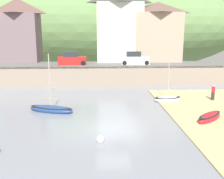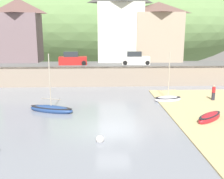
% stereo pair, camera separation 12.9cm
% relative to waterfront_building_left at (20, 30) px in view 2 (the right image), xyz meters
% --- Properties ---
extents(quay_seawall, '(48.00, 9.40, 2.40)m').
position_rel_waterfront_building_left_xyz_m(quay_seawall, '(13.85, -7.70, -6.13)').
color(quay_seawall, gray).
rests_on(quay_seawall, ground).
extents(hillside_backdrop, '(80.00, 44.00, 25.25)m').
position_rel_waterfront_building_left_xyz_m(hillside_backdrop, '(12.58, 30.00, 1.35)').
color(hillside_backdrop, '#678D51').
rests_on(hillside_backdrop, ground).
extents(waterfront_building_left, '(6.50, 4.74, 9.96)m').
position_rel_waterfront_building_left_xyz_m(waterfront_building_left, '(0.00, 0.00, 0.00)').
color(waterfront_building_left, slate).
rests_on(waterfront_building_left, ground).
extents(waterfront_building_centre, '(7.59, 4.47, 11.86)m').
position_rel_waterfront_building_left_xyz_m(waterfront_building_centre, '(16.15, 0.00, 0.96)').
color(waterfront_building_centre, silver).
rests_on(waterfront_building_centre, ground).
extents(waterfront_building_right, '(7.82, 5.08, 9.52)m').
position_rel_waterfront_building_left_xyz_m(waterfront_building_right, '(22.34, 0.00, -0.25)').
color(waterfront_building_right, tan).
rests_on(waterfront_building_right, ground).
extents(sailboat_white_hull, '(3.11, 1.93, 5.27)m').
position_rel_waterfront_building_left_xyz_m(sailboat_white_hull, '(19.96, -17.12, -7.23)').
color(sailboat_white_hull, white).
rests_on(sailboat_white_hull, ground).
extents(sailboat_nearest_shore, '(4.40, 2.52, 5.40)m').
position_rel_waterfront_building_left_xyz_m(sailboat_nearest_shore, '(8.46, -20.44, -7.22)').
color(sailboat_nearest_shore, navy).
rests_on(sailboat_nearest_shore, ground).
extents(dinghy_open_wooden, '(3.06, 2.86, 0.91)m').
position_rel_waterfront_building_left_xyz_m(dinghy_open_wooden, '(21.73, -23.54, -7.20)').
color(dinghy_open_wooden, maroon).
rests_on(dinghy_open_wooden, ground).
extents(parked_car_near_slipway, '(4.19, 1.93, 1.95)m').
position_rel_waterfront_building_left_xyz_m(parked_car_near_slipway, '(8.76, -4.50, -4.28)').
color(parked_car_near_slipway, '#AF201E').
rests_on(parked_car_near_slipway, ground).
extents(parked_car_by_wall, '(4.14, 1.82, 1.95)m').
position_rel_waterfront_building_left_xyz_m(parked_car_by_wall, '(18.11, -4.50, -4.28)').
color(parked_car_by_wall, silver).
rests_on(parked_car_by_wall, ground).
extents(person_on_slipway, '(0.34, 0.34, 1.62)m').
position_rel_waterfront_building_left_xyz_m(person_on_slipway, '(24.70, -17.32, -6.50)').
color(person_on_slipway, '#282833').
rests_on(person_on_slipway, ground).
extents(mooring_buoy, '(0.54, 0.54, 0.54)m').
position_rel_waterfront_building_left_xyz_m(mooring_buoy, '(12.89, -27.26, -7.32)').
color(mooring_buoy, silver).
rests_on(mooring_buoy, ground).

